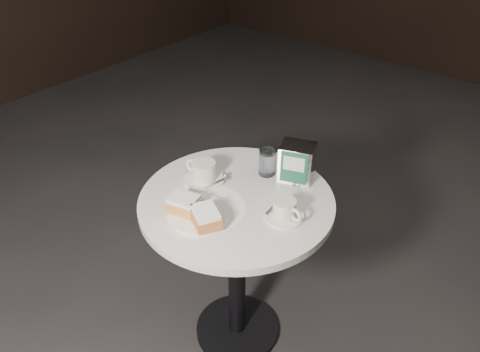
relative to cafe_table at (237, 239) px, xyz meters
The scene contains 9 objects.
ground 0.55m from the cafe_table, ahead, with size 7.00×7.00×0.00m, color black.
cafe_table is the anchor object (origin of this frame).
sugar_spill 0.23m from the cafe_table, 114.02° to the right, with size 0.28×0.28×0.00m, color white.
beignet_plate 0.28m from the cafe_table, 100.73° to the right, with size 0.23×0.22×0.07m.
coffee_cup_left 0.29m from the cafe_table, behind, with size 0.17×0.16×0.08m.
coffee_cup_right 0.30m from the cafe_table, ahead, with size 0.16×0.16×0.07m.
water_glass_left 0.32m from the cafe_table, 92.56° to the left, with size 0.08×0.08×0.10m.
water_glass_right 0.36m from the cafe_table, 63.57° to the left, with size 0.08×0.08×0.12m.
napkin_dispenser 0.37m from the cafe_table, 67.99° to the left, with size 0.15×0.14×0.14m.
Camera 1 is at (0.85, -1.02, 1.76)m, focal length 35.00 mm.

